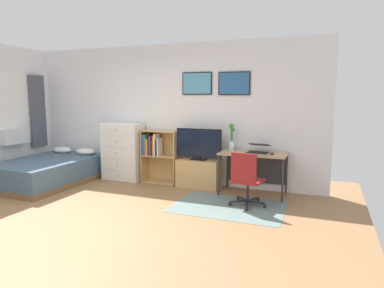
{
  "coord_description": "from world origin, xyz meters",
  "views": [
    {
      "loc": [
        2.95,
        -3.71,
        1.71
      ],
      "look_at": [
        0.89,
        1.5,
        0.92
      ],
      "focal_mm": 31.93,
      "sensor_mm": 36.0,
      "label": 1
    }
  ],
  "objects": [
    {
      "name": "television",
      "position": [
        0.76,
        2.15,
        0.82
      ],
      "size": [
        0.88,
        0.16,
        0.58
      ],
      "color": "black",
      "rests_on": "tv_stand"
    },
    {
      "name": "bookshelf",
      "position": [
        -0.15,
        2.22,
        0.61
      ],
      "size": [
        0.73,
        0.3,
        1.03
      ],
      "color": "tan",
      "rests_on": "ground_plane"
    },
    {
      "name": "desk",
      "position": [
        1.8,
        2.14,
        0.61
      ],
      "size": [
        1.13,
        0.61,
        0.74
      ],
      "color": "tan",
      "rests_on": "ground_plane"
    },
    {
      "name": "area_rug",
      "position": [
        1.6,
        1.26,
        0.0
      ],
      "size": [
        1.7,
        1.2,
        0.01
      ],
      "primitive_type": "cube",
      "color": "slate",
      "rests_on": "ground_plane"
    },
    {
      "name": "wine_glass",
      "position": [
        1.46,
        1.97,
        0.87
      ],
      "size": [
        0.07,
        0.07,
        0.18
      ],
      "color": "silver",
      "rests_on": "desk"
    },
    {
      "name": "office_chair",
      "position": [
        1.84,
        1.35,
        0.46
      ],
      "size": [
        0.57,
        0.58,
        0.86
      ],
      "rotation": [
        0.0,
        0.0,
        -0.14
      ],
      "color": "#232326",
      "rests_on": "ground_plane"
    },
    {
      "name": "wall_back_with_posters",
      "position": [
        0.01,
        2.43,
        1.36
      ],
      "size": [
        6.12,
        0.09,
        2.7
      ],
      "color": "white",
      "rests_on": "ground_plane"
    },
    {
      "name": "bed",
      "position": [
        -2.1,
        1.35,
        0.24
      ],
      "size": [
        1.42,
        2.06,
        0.61
      ],
      "rotation": [
        0.0,
        0.0,
        -0.01
      ],
      "color": "brown",
      "rests_on": "ground_plane"
    },
    {
      "name": "ground_plane",
      "position": [
        0.0,
        0.0,
        0.0
      ],
      "size": [
        7.2,
        7.2,
        0.0
      ],
      "primitive_type": "plane",
      "color": "#936B44"
    },
    {
      "name": "tv_stand",
      "position": [
        0.76,
        2.17,
        0.26
      ],
      "size": [
        0.8,
        0.41,
        0.52
      ],
      "color": "tan",
      "rests_on": "ground_plane"
    },
    {
      "name": "computer_mouse",
      "position": [
        2.13,
        1.98,
        0.76
      ],
      "size": [
        0.06,
        0.1,
        0.03
      ],
      "primitive_type": "ellipsoid",
      "color": "#262628",
      "rests_on": "desk"
    },
    {
      "name": "bamboo_vase",
      "position": [
        1.36,
        2.25,
        1.0
      ],
      "size": [
        0.1,
        0.09,
        0.48
      ],
      "color": "silver",
      "rests_on": "desk"
    },
    {
      "name": "dresser",
      "position": [
        -0.89,
        2.15,
        0.58
      ],
      "size": [
        0.81,
        0.46,
        1.16
      ],
      "color": "white",
      "rests_on": "ground_plane"
    },
    {
      "name": "laptop",
      "position": [
        1.88,
        2.13,
        0.8
      ],
      "size": [
        0.38,
        0.41,
        0.16
      ],
      "rotation": [
        0.0,
        0.0,
        -0.07
      ],
      "color": "#333338",
      "rests_on": "desk"
    }
  ]
}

